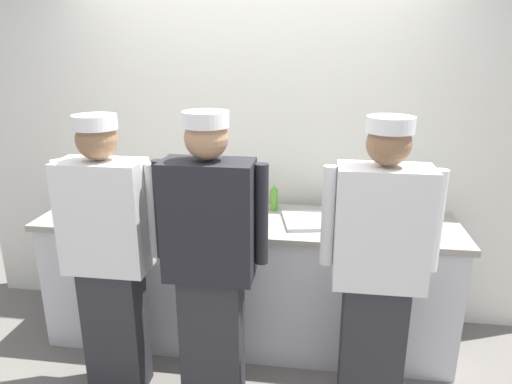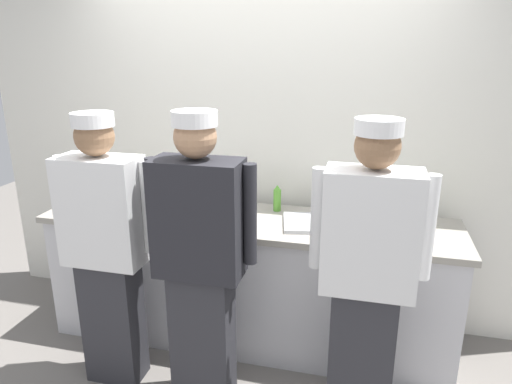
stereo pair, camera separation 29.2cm
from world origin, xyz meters
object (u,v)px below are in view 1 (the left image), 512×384
Objects in this scene: chef_center at (210,259)px; plate_stack_front at (125,201)px; chef_near_left at (109,253)px; chef_far_right at (378,267)px; ramekin_yellow_sauce at (102,218)px; squeeze_bottle_secondary at (415,213)px; ramekin_green_sauce at (129,214)px; squeeze_bottle_primary at (274,198)px; ramekin_red_sauce at (191,204)px; sheet_tray at (322,220)px; chefs_knife at (345,222)px; deli_cup at (384,220)px.

plate_stack_front is at bearing 136.41° from chef_center.
chef_far_right reaches higher than chef_near_left.
chef_far_right is at bearing -13.15° from ramekin_yellow_sauce.
squeeze_bottle_secondary is at bearing 18.90° from chef_near_left.
squeeze_bottle_primary is at bearing 16.76° from ramekin_green_sauce.
ramekin_yellow_sauce is (-1.97, -0.19, -0.07)m from squeeze_bottle_secondary.
chef_far_right is at bearing 3.57° from chef_center.
ramekin_red_sauce is 0.60m from ramekin_yellow_sauce.
sheet_tray is at bearing 116.63° from chef_far_right.
ramekin_red_sauce is 1.07m from chefs_knife.
squeeze_bottle_secondary is 1.80× the size of ramekin_red_sauce.
plate_stack_front is at bearing 105.76° from chef_near_left.
deli_cup is (1.64, 0.05, 0.03)m from ramekin_green_sauce.
chef_far_right reaches higher than deli_cup.
sheet_tray is 0.38m from deli_cup.
chef_near_left is 19.62× the size of ramekin_yellow_sauce.
ramekin_yellow_sauce is (-1.69, 0.40, 0.03)m from chef_far_right.
chef_center is at bearing -132.94° from sheet_tray.
ramekin_green_sauce is 0.44m from ramekin_red_sauce.
ramekin_green_sauce is at bearing -175.92° from sheet_tray.
squeeze_bottle_primary is (-0.33, 0.19, 0.08)m from sheet_tray.
chef_far_right is 9.00× the size of squeeze_bottle_primary.
chef_center reaches higher than chef_near_left.
ramekin_red_sauce is at bearing 35.81° from ramekin_yellow_sauce.
chef_near_left is 1.15m from squeeze_bottle_primary.
chefs_knife is (-0.15, 0.59, 0.02)m from chef_far_right.
plate_stack_front is (-1.66, 0.70, 0.05)m from chef_far_right.
deli_cup is (1.78, 0.14, 0.03)m from ramekin_yellow_sauce.
squeeze_bottle_secondary is 0.44m from chefs_knife.
chef_far_right is 8.90× the size of squeeze_bottle_secondary.
chef_far_right is 0.60m from chefs_knife.
chefs_knife is (0.47, -0.18, -0.08)m from squeeze_bottle_primary.
ramekin_yellow_sauce is at bearing -144.19° from ramekin_red_sauce.
squeeze_bottle_secondary is at bearing -0.49° from chefs_knife.
sheet_tray is 0.14m from chefs_knife.
sheet_tray is at bearing -175.51° from chefs_knife.
deli_cup is at bearing -11.23° from chefs_knife.
squeeze_bottle_secondary is 0.68× the size of chefs_knife.
ramekin_yellow_sauce is (-0.49, -0.35, -0.00)m from ramekin_red_sauce.
deli_cup is (0.71, -0.23, -0.04)m from squeeze_bottle_primary.
chef_center is 8.48× the size of plate_stack_front.
squeeze_bottle_primary is at bearing 129.03° from chef_far_right.
plate_stack_front is at bearing 117.76° from ramekin_green_sauce.
squeeze_bottle_secondary is at bearing 64.28° from chef_far_right.
chef_near_left is at bearing -161.10° from squeeze_bottle_secondary.
ramekin_red_sauce is at bearing 112.39° from chef_center.
chef_far_right is 0.55m from deli_cup.
squeeze_bottle_secondary is at bearing -6.34° from ramekin_red_sauce.
plate_stack_front is 1.07× the size of squeeze_bottle_primary.
squeeze_bottle_secondary is (1.94, -0.11, 0.05)m from plate_stack_front.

